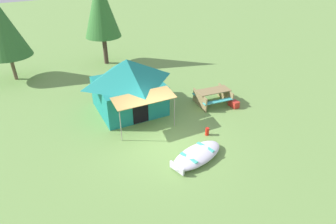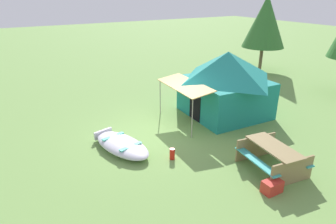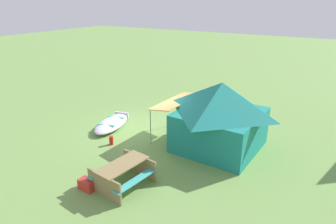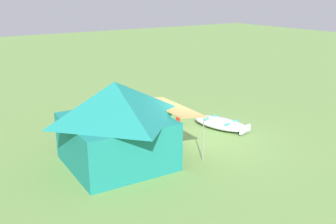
{
  "view_description": "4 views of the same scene",
  "coord_description": "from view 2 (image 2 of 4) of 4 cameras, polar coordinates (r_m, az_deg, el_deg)",
  "views": [
    {
      "loc": [
        -4.87,
        -9.08,
        7.44
      ],
      "look_at": [
        0.8,
        0.88,
        0.78
      ],
      "focal_mm": 31.4,
      "sensor_mm": 36.0,
      "label": 1
    },
    {
      "loc": [
        8.86,
        -4.75,
        4.94
      ],
      "look_at": [
        0.31,
        0.24,
        0.84
      ],
      "focal_mm": 31.51,
      "sensor_mm": 36.0,
      "label": 2
    },
    {
      "loc": [
        10.23,
        7.09,
        5.63
      ],
      "look_at": [
        -0.2,
        0.84,
        0.99
      ],
      "focal_mm": 32.11,
      "sensor_mm": 36.0,
      "label": 3
    },
    {
      "loc": [
        -10.44,
        8.32,
        5.28
      ],
      "look_at": [
        0.57,
        0.88,
        1.14
      ],
      "focal_mm": 41.62,
      "sensor_mm": 36.0,
      "label": 4
    }
  ],
  "objects": [
    {
      "name": "ground_plane",
      "position": [
        11.2,
        -1.88,
        -3.71
      ],
      "size": [
        80.0,
        80.0,
        0.0
      ],
      "primitive_type": "plane",
      "color": "#6D964A"
    },
    {
      "name": "canvas_cabin_tent",
      "position": [
        12.51,
        11.14,
        5.57
      ],
      "size": [
        3.44,
        4.25,
        2.68
      ],
      "color": "#1A7F77",
      "rests_on": "ground_plane"
    },
    {
      "name": "cooler_box",
      "position": [
        8.43,
        19.48,
        -13.45
      ],
      "size": [
        0.34,
        0.53,
        0.34
      ],
      "primitive_type": "cube",
      "rotation": [
        0.0,
        0.0,
        1.55
      ],
      "color": "red",
      "rests_on": "ground_plane"
    },
    {
      "name": "picnic_table",
      "position": [
        9.22,
        19.62,
        -7.88
      ],
      "size": [
        1.9,
        1.65,
        0.78
      ],
      "color": "olive",
      "rests_on": "ground_plane"
    },
    {
      "name": "beached_rowboat",
      "position": [
        9.97,
        -8.96,
        -6.26
      ],
      "size": [
        2.65,
        1.66,
        0.37
      ],
      "color": "silver",
      "rests_on": "ground_plane"
    },
    {
      "name": "fuel_can",
      "position": [
        9.36,
        0.82,
        -8.1
      ],
      "size": [
        0.24,
        0.24,
        0.36
      ],
      "primitive_type": "cylinder",
      "rotation": [
        0.0,
        0.0,
        5.52
      ],
      "color": "red",
      "rests_on": "ground_plane"
    },
    {
      "name": "pine_tree_back_right",
      "position": [
        20.36,
        18.31,
        16.31
      ],
      "size": [
        2.67,
        2.67,
        4.75
      ],
      "color": "brown",
      "rests_on": "ground_plane"
    }
  ]
}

